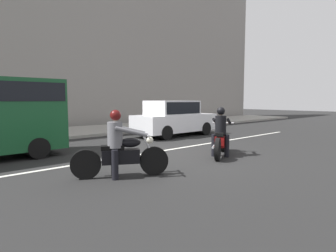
# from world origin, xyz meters

# --- Properties ---
(ground_plane) EXTENTS (80.00, 80.00, 0.00)m
(ground_plane) POSITION_xyz_m (0.00, 0.00, 0.00)
(ground_plane) COLOR black
(sidewalk_slab) EXTENTS (40.00, 4.40, 0.14)m
(sidewalk_slab) POSITION_xyz_m (0.00, 8.00, 0.07)
(sidewalk_slab) COLOR #99968E
(sidewalk_slab) RESTS_ON ground_plane
(building_facade) EXTENTS (40.00, 1.40, 13.02)m
(building_facade) POSITION_xyz_m (0.00, 11.40, 6.51)
(building_facade) COLOR gray
(building_facade) RESTS_ON ground_plane
(lane_marking_stripe) EXTENTS (18.00, 0.14, 0.01)m
(lane_marking_stripe) POSITION_xyz_m (-0.55, 0.90, 0.00)
(lane_marking_stripe) COLOR silver
(lane_marking_stripe) RESTS_ON ground_plane
(motorcycle_with_rider_gray) EXTENTS (1.99, 1.19, 1.54)m
(motorcycle_with_rider_gray) POSITION_xyz_m (-2.95, -0.94, 0.63)
(motorcycle_with_rider_gray) COLOR black
(motorcycle_with_rider_gray) RESTS_ON ground_plane
(motorcycle_with_rider_black_leather) EXTENTS (1.96, 1.23, 1.54)m
(motorcycle_with_rider_black_leather) POSITION_xyz_m (0.73, -0.97, 0.63)
(motorcycle_with_rider_black_leather) COLOR black
(motorcycle_with_rider_black_leather) RESTS_ON ground_plane
(parked_sedan_white) EXTENTS (4.26, 1.82, 1.72)m
(parked_sedan_white) POSITION_xyz_m (3.03, 3.60, 0.88)
(parked_sedan_white) COLOR silver
(parked_sedan_white) RESTS_ON ground_plane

